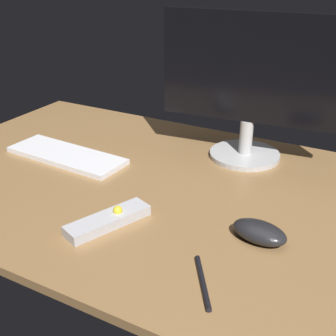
{
  "coord_description": "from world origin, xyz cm",
  "views": [
    {
      "loc": [
        47.45,
        -84.78,
        54.11
      ],
      "look_at": [
        1.98,
        -1.32,
        8.0
      ],
      "focal_mm": 47.63,
      "sensor_mm": 36.0,
      "label": 1
    }
  ],
  "objects_px": {
    "monitor": "(250,83)",
    "pen": "(203,282)",
    "media_remote": "(108,220)",
    "keyboard": "(66,155)",
    "computer_mouse": "(259,232)"
  },
  "relations": [
    {
      "from": "monitor",
      "to": "pen",
      "type": "height_order",
      "value": "monitor"
    },
    {
      "from": "media_remote",
      "to": "keyboard",
      "type": "bearing_deg",
      "value": 75.1
    },
    {
      "from": "computer_mouse",
      "to": "monitor",
      "type": "bearing_deg",
      "value": 122.0
    },
    {
      "from": "pen",
      "to": "monitor",
      "type": "bearing_deg",
      "value": 159.34
    },
    {
      "from": "computer_mouse",
      "to": "pen",
      "type": "distance_m",
      "value": 0.18
    },
    {
      "from": "keyboard",
      "to": "pen",
      "type": "xyz_separation_m",
      "value": [
        0.56,
        -0.3,
        -0.0
      ]
    },
    {
      "from": "keyboard",
      "to": "media_remote",
      "type": "xyz_separation_m",
      "value": [
        0.3,
        -0.22,
        0.0
      ]
    },
    {
      "from": "computer_mouse",
      "to": "pen",
      "type": "relative_size",
      "value": 0.82
    },
    {
      "from": "monitor",
      "to": "keyboard",
      "type": "relative_size",
      "value": 1.37
    },
    {
      "from": "media_remote",
      "to": "pen",
      "type": "height_order",
      "value": "media_remote"
    },
    {
      "from": "monitor",
      "to": "keyboard",
      "type": "bearing_deg",
      "value": -156.74
    },
    {
      "from": "monitor",
      "to": "computer_mouse",
      "type": "bearing_deg",
      "value": -72.17
    },
    {
      "from": "monitor",
      "to": "pen",
      "type": "distance_m",
      "value": 0.6
    },
    {
      "from": "keyboard",
      "to": "computer_mouse",
      "type": "height_order",
      "value": "computer_mouse"
    },
    {
      "from": "keyboard",
      "to": "pen",
      "type": "relative_size",
      "value": 2.54
    }
  ]
}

